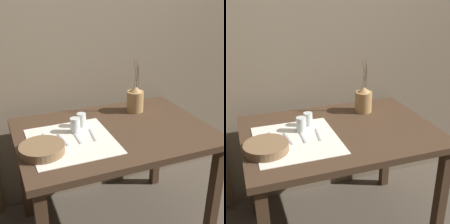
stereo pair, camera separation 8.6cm
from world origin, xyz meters
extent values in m
cube|color=#7A6B56|center=(0.00, 0.53, 1.20)|extent=(7.00, 0.06, 2.40)
cube|color=#422D1E|center=(0.00, 0.00, 0.74)|extent=(1.17, 0.84, 0.04)
cube|color=#422D1E|center=(0.53, -0.36, 0.36)|extent=(0.06, 0.06, 0.72)
cube|color=#422D1E|center=(-0.53, 0.36, 0.36)|extent=(0.06, 0.06, 0.72)
cube|color=#422D1E|center=(0.53, 0.36, 0.36)|extent=(0.06, 0.06, 0.72)
cube|color=silver|center=(-0.28, -0.05, 0.76)|extent=(0.47, 0.50, 0.00)
cylinder|color=#A87F4C|center=(0.26, 0.22, 0.83)|extent=(0.12, 0.12, 0.14)
cone|color=#A87F4C|center=(0.26, 0.22, 0.92)|extent=(0.09, 0.09, 0.04)
cylinder|color=brown|center=(0.25, 0.22, 1.03)|extent=(0.03, 0.01, 0.19)
cylinder|color=brown|center=(0.25, 0.22, 1.03)|extent=(0.03, 0.01, 0.19)
cylinder|color=brown|center=(0.27, 0.21, 1.02)|extent=(0.03, 0.04, 0.15)
cylinder|color=brown|center=(0.26, 0.21, 1.02)|extent=(0.01, 0.03, 0.17)
cylinder|color=brown|center=(-0.46, -0.12, 0.78)|extent=(0.24, 0.24, 0.05)
cylinder|color=silver|center=(-0.23, 0.06, 0.80)|extent=(0.06, 0.06, 0.09)
cylinder|color=silver|center=(-0.17, 0.12, 0.80)|extent=(0.06, 0.06, 0.08)
cube|color=#A8A8AD|center=(-0.41, -0.01, 0.76)|extent=(0.02, 0.16, 0.00)
sphere|color=#A8A8AD|center=(-0.42, 0.07, 0.77)|extent=(0.02, 0.02, 0.02)
cube|color=#A8A8AD|center=(-0.32, -0.02, 0.76)|extent=(0.03, 0.16, 0.00)
cube|color=#A8A8AD|center=(-0.24, -0.02, 0.76)|extent=(0.01, 0.16, 0.00)
sphere|color=#A8A8AD|center=(-0.24, 0.06, 0.77)|extent=(0.02, 0.02, 0.02)
cube|color=#A8A8AD|center=(-0.15, -0.02, 0.76)|extent=(0.03, 0.16, 0.00)
camera|label=1|loc=(-0.67, -1.58, 1.59)|focal=50.00mm
camera|label=2|loc=(-0.59, -1.62, 1.59)|focal=50.00mm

